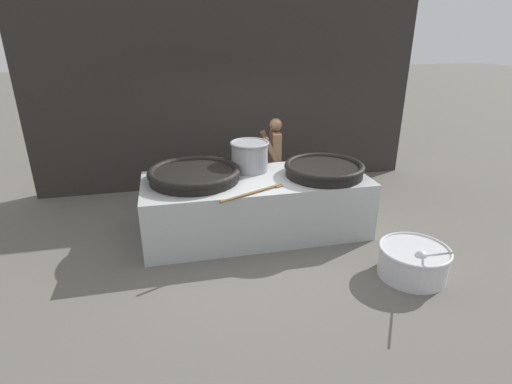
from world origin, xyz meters
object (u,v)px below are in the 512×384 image
Objects in this scene: cook at (275,159)px; prep_bowl_vegetables at (413,260)px; giant_wok_far at (324,169)px; giant_wok_near at (194,174)px; stock_pot at (250,156)px.

prep_bowl_vegetables is at bearing 120.82° from cook.
giant_wok_near is at bearing 173.45° from giant_wok_far.
giant_wok_far is 1.93m from prep_bowl_vegetables.
cook reaches higher than stock_pot.
cook is 1.35× the size of prep_bowl_vegetables.
prep_bowl_vegetables is (1.18, -2.76, -0.65)m from cook.
stock_pot is at bearing 155.62° from giant_wok_far.
giant_wok_near is 2.05m from giant_wok_far.
cook is at bearing 113.17° from prep_bowl_vegetables.
giant_wok_near is 1.12× the size of giant_wok_far.
cook reaches higher than giant_wok_far.
cook is (-0.50, 1.15, -0.15)m from giant_wok_far.
giant_wok_far is 1.05× the size of prep_bowl_vegetables.
stock_pot reaches higher than giant_wok_far.
stock_pot reaches higher than giant_wok_near.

